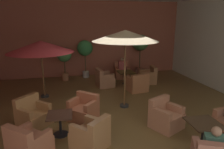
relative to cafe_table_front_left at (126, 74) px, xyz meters
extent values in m
cube|color=brown|center=(-1.24, -2.84, -0.51)|extent=(9.91, 9.97, 0.02)
cube|color=#A75943|center=(-1.24, 2.11, 1.49)|extent=(9.91, 0.08, 3.99)
cylinder|color=black|center=(0.00, 0.00, -0.49)|extent=(0.32, 0.32, 0.02)
cylinder|color=black|center=(0.00, 0.00, -0.21)|extent=(0.07, 0.07, 0.57)
cube|color=#4A3918|center=(0.00, 0.00, 0.09)|extent=(0.79, 0.79, 0.03)
cube|color=#B36744|center=(0.12, 1.06, -0.30)|extent=(0.80, 0.80, 0.40)
cube|color=#B36744|center=(0.15, 1.34, 0.13)|extent=(0.73, 0.24, 0.45)
cube|color=#B36744|center=(0.41, 0.99, -0.01)|extent=(0.19, 0.58, 0.18)
cube|color=#B36744|center=(-0.18, 1.05, -0.01)|extent=(0.19, 0.58, 0.18)
cube|color=#A66F4E|center=(-1.06, -0.14, -0.29)|extent=(0.83, 0.86, 0.43)
cube|color=#A66F4E|center=(-1.34, -0.17, 0.14)|extent=(0.26, 0.78, 0.42)
cube|color=#A66F4E|center=(-1.05, 0.18, 0.03)|extent=(0.59, 0.22, 0.21)
cube|color=#A66F4E|center=(-0.98, -0.44, 0.03)|extent=(0.59, 0.22, 0.21)
cube|color=#B66F44|center=(0.17, -1.05, -0.29)|extent=(0.92, 0.91, 0.42)
cube|color=#B66F44|center=(0.22, -1.36, 0.12)|extent=(0.82, 0.30, 0.39)
cube|color=#B66F44|center=(-0.16, -1.06, 0.03)|extent=(0.24, 0.64, 0.21)
cube|color=#B66F44|center=(0.48, -0.96, 0.03)|extent=(0.24, 0.64, 0.21)
cube|color=#AB7247|center=(1.06, -0.12, -0.29)|extent=(0.84, 0.80, 0.41)
cube|color=#AB7247|center=(1.35, -0.15, 0.12)|extent=(0.25, 0.73, 0.42)
cube|color=#AB7247|center=(0.98, -0.41, 0.02)|extent=(0.60, 0.20, 0.20)
cube|color=#AB7247|center=(1.05, 0.17, 0.02)|extent=(0.60, 0.20, 0.20)
cylinder|color=black|center=(-3.08, -4.04, -0.49)|extent=(0.41, 0.41, 0.02)
cylinder|color=black|center=(-3.08, -4.04, -0.21)|extent=(0.07, 0.07, 0.57)
cube|color=#4E2F22|center=(-3.08, -4.04, 0.09)|extent=(0.70, 0.70, 0.03)
cube|color=#AE7849|center=(-2.38, -4.78, -0.29)|extent=(1.05, 1.05, 0.42)
cube|color=#AE7849|center=(-2.17, -5.00, 0.12)|extent=(0.63, 0.61, 0.41)
cube|color=#AE7849|center=(-2.61, -4.94, 0.04)|extent=(0.52, 0.54, 0.23)
cube|color=#AE7849|center=(-2.20, -4.55, 0.04)|extent=(0.52, 0.54, 0.23)
cube|color=#B76845|center=(-2.39, -3.29, -0.29)|extent=(1.06, 1.05, 0.43)
cube|color=#B76845|center=(-2.21, -3.08, 0.11)|extent=(0.68, 0.64, 0.38)
cube|color=#B76845|center=(-2.18, -3.53, 0.04)|extent=(0.47, 0.50, 0.22)
cube|color=#B76845|center=(-2.66, -3.10, 0.04)|extent=(0.47, 0.50, 0.22)
cube|color=#B07947|center=(-3.83, -3.35, -0.29)|extent=(1.08, 1.08, 0.42)
cube|color=#B07947|center=(-4.03, -3.16, 0.15)|extent=(0.66, 0.70, 0.47)
cube|color=#B07947|center=(-3.57, -3.12, 0.03)|extent=(0.50, 0.48, 0.22)
cube|color=#B07947|center=(-4.03, -3.62, 0.03)|extent=(0.50, 0.48, 0.22)
cube|color=#B0694B|center=(-3.75, -4.81, -0.28)|extent=(1.09, 1.08, 0.43)
cube|color=#B0694B|center=(-3.94, -5.02, 0.13)|extent=(0.70, 0.65, 0.40)
cube|color=#B0694B|center=(-3.97, -4.56, 0.03)|extent=(0.48, 0.52, 0.19)
cube|color=#B0694B|center=(-3.47, -4.99, 0.03)|extent=(0.48, 0.52, 0.19)
cylinder|color=black|center=(0.38, -5.32, -0.49)|extent=(0.44, 0.44, 0.02)
cylinder|color=black|center=(0.38, -5.32, -0.21)|extent=(0.07, 0.07, 0.57)
cube|color=#473220|center=(0.38, -5.32, 0.09)|extent=(0.78, 0.78, 0.03)
cube|color=#B16B54|center=(-0.36, -6.12, 0.02)|extent=(0.41, 0.61, 0.21)
cube|color=#B06C4B|center=(1.34, -4.82, 0.07)|extent=(0.63, 0.26, 0.21)
cube|color=#B27352|center=(-0.10, -4.35, -0.27)|extent=(1.03, 1.02, 0.46)
cube|color=#B27352|center=(-0.23, -4.09, 0.16)|extent=(0.77, 0.49, 0.40)
cube|color=#B27352|center=(0.20, -4.25, 0.06)|extent=(0.40, 0.60, 0.20)
cube|color=#B27352|center=(-0.36, -4.53, 0.06)|extent=(0.40, 0.60, 0.20)
cylinder|color=#2D2D2D|center=(-3.71, -0.95, -0.46)|extent=(0.32, 0.32, 0.08)
cylinder|color=brown|center=(-3.71, -0.95, 0.61)|extent=(0.06, 0.06, 2.22)
cone|color=#C6393F|center=(-3.71, -0.95, 1.55)|extent=(2.51, 2.51, 0.44)
cylinder|color=#2D2D2D|center=(-0.85, -2.61, -0.46)|extent=(0.32, 0.32, 0.08)
cylinder|color=brown|center=(-0.85, -2.61, 0.83)|extent=(0.06, 0.06, 2.67)
cone|color=beige|center=(-0.85, -2.61, 2.03)|extent=(2.23, 2.23, 0.37)
cylinder|color=#A16441|center=(-2.85, 1.28, -0.30)|extent=(0.34, 0.34, 0.39)
cylinder|color=brown|center=(-2.85, 1.28, 0.21)|extent=(0.06, 0.06, 0.64)
sphere|color=#488D4A|center=(-2.85, 1.28, 0.84)|extent=(0.73, 0.73, 0.73)
cylinder|color=#A1644D|center=(1.32, 1.65, -0.33)|extent=(0.45, 0.45, 0.34)
cylinder|color=brown|center=(1.32, 1.65, 0.38)|extent=(0.06, 0.06, 1.07)
sphere|color=#3E6F38|center=(1.32, 1.65, 1.29)|extent=(0.89, 0.89, 0.89)
cylinder|color=silver|center=(-1.76, 1.63, -0.33)|extent=(0.34, 0.34, 0.34)
cylinder|color=brown|center=(-1.76, 1.63, 0.29)|extent=(0.06, 0.06, 0.90)
sphere|color=#3A904C|center=(-1.76, 1.63, 1.09)|extent=(0.81, 0.81, 0.81)
cube|color=#B24D48|center=(0.12, 1.06, 0.16)|extent=(0.42, 0.29, 0.52)
sphere|color=tan|center=(0.12, 1.06, 0.50)|extent=(0.19, 0.19, 0.19)
cube|color=#46755E|center=(-0.11, -6.29, 0.15)|extent=(0.45, 0.36, 0.48)
sphere|color=#A77758|center=(-0.11, -6.29, 0.48)|extent=(0.19, 0.19, 0.19)
cylinder|color=white|center=(-0.02, 0.14, 0.16)|extent=(0.08, 0.08, 0.11)
camera|label=1|loc=(-2.90, -9.33, 2.56)|focal=33.56mm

